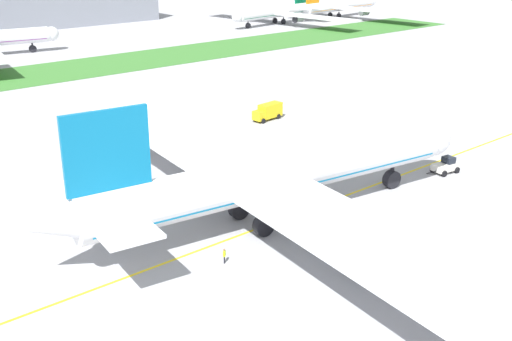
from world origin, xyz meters
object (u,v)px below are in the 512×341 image
Objects in this scene: parked_airliner_far_centre at (275,12)px; ground_crew_wingwalker_port at (224,254)px; airliner_foreground at (272,177)px; service_truck_baggage_loader at (268,111)px; pushback_tug at (446,166)px; parked_airliner_far_right at (339,6)px; ground_crew_marshaller_front at (235,172)px.

ground_crew_wingwalker_port is at bearing -133.72° from parked_airliner_far_centre.
airliner_foreground is 14.68× the size of service_truck_baggage_loader.
airliner_foreground is 30.00m from pushback_tug.
ground_crew_wingwalker_port is 0.02× the size of parked_airliner_far_right.
pushback_tug is at bearing -7.65° from airliner_foreground.
ground_crew_wingwalker_port is 0.26× the size of service_truck_baggage_loader.
ground_crew_marshaller_front is (-24.12, 17.50, -0.07)m from pushback_tug.
airliner_foreground is 56.25× the size of ground_crew_wingwalker_port.
service_truck_baggage_loader is 128.13m from parked_airliner_far_centre.
airliner_foreground reaches higher than parked_airliner_far_right.
ground_crew_marshaller_front is 157.85m from parked_airliner_far_centre.
airliner_foreground is at bearing -132.21° from parked_airliner_far_centre.
service_truck_baggage_loader is at bearing 49.15° from airliner_foreground.
ground_crew_marshaller_front is 181.41m from parked_airliner_far_right.
parked_airliner_far_right is at bearing -2.08° from parked_airliner_far_centre.
ground_crew_marshaller_front is (5.28, 13.55, -4.57)m from airliner_foreground.
ground_crew_wingwalker_port is (-10.58, -4.53, -4.54)m from airliner_foreground.
ground_crew_wingwalker_port is 0.02× the size of parked_airliner_far_centre.
airliner_foreground is 171.32m from parked_airliner_far_centre.
parked_airliner_far_centre is at bearing 47.33° from service_truck_baggage_loader.
ground_crew_marshaller_front is 0.25× the size of service_truck_baggage_loader.
pushback_tug is 156.44m from parked_airliner_far_centre.
ground_crew_marshaller_front is at bearing -141.80° from parked_airliner_far_right.
pushback_tug is 175.62m from parked_airliner_far_right.
parked_airliner_far_centre is (85.70, 130.84, 3.35)m from pushback_tug.
pushback_tug is 3.44× the size of ground_crew_wingwalker_port.
service_truck_baggage_loader reaches higher than ground_crew_wingwalker_port.
ground_crew_marshaller_front is at bearing -134.10° from parked_airliner_far_centre.
parked_airliner_far_right is at bearing 38.20° from ground_crew_marshaller_front.
ground_crew_marshaller_front is 0.02× the size of parked_airliner_far_right.
airliner_foreground is at bearing -130.85° from service_truck_baggage_loader.
airliner_foreground is 16.35× the size of pushback_tug.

